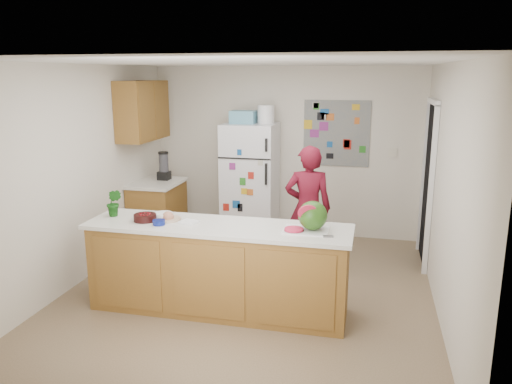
% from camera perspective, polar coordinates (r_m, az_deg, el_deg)
% --- Properties ---
extents(floor, '(4.00, 4.50, 0.02)m').
position_cam_1_polar(floor, '(5.73, -0.78, -11.38)').
color(floor, brown).
rests_on(floor, ground).
extents(wall_back, '(4.00, 0.02, 2.50)m').
position_cam_1_polar(wall_back, '(7.50, 3.38, 4.60)').
color(wall_back, beige).
rests_on(wall_back, ground).
extents(wall_left, '(0.02, 4.50, 2.50)m').
position_cam_1_polar(wall_left, '(6.13, -19.40, 1.88)').
color(wall_left, beige).
rests_on(wall_left, ground).
extents(wall_right, '(0.02, 4.50, 2.50)m').
position_cam_1_polar(wall_right, '(5.23, 21.07, -0.12)').
color(wall_right, beige).
rests_on(wall_right, ground).
extents(ceiling, '(4.00, 4.50, 0.02)m').
position_cam_1_polar(ceiling, '(5.21, -0.87, 14.70)').
color(ceiling, white).
rests_on(ceiling, wall_back).
extents(doorway, '(0.03, 0.85, 2.04)m').
position_cam_1_polar(doorway, '(6.68, 19.12, 0.78)').
color(doorway, black).
rests_on(doorway, ground).
extents(peninsula_base, '(2.60, 0.62, 0.88)m').
position_cam_1_polar(peninsula_base, '(5.16, -4.34, -8.86)').
color(peninsula_base, brown).
rests_on(peninsula_base, floor).
extents(peninsula_top, '(2.68, 0.70, 0.04)m').
position_cam_1_polar(peninsula_top, '(5.00, -4.44, -3.97)').
color(peninsula_top, silver).
rests_on(peninsula_top, peninsula_base).
extents(side_counter_base, '(0.60, 0.80, 0.86)m').
position_cam_1_polar(side_counter_base, '(7.32, -11.14, -2.44)').
color(side_counter_base, brown).
rests_on(side_counter_base, floor).
extents(side_counter_top, '(0.64, 0.84, 0.04)m').
position_cam_1_polar(side_counter_top, '(7.21, -11.30, 1.01)').
color(side_counter_top, silver).
rests_on(side_counter_top, side_counter_base).
extents(upper_cabinets, '(0.35, 1.00, 0.80)m').
position_cam_1_polar(upper_cabinets, '(7.08, -12.82, 9.06)').
color(upper_cabinets, brown).
rests_on(upper_cabinets, wall_left).
extents(refrigerator, '(0.75, 0.70, 1.70)m').
position_cam_1_polar(refrigerator, '(7.30, -0.66, 1.18)').
color(refrigerator, silver).
rests_on(refrigerator, floor).
extents(fridge_top_bin, '(0.35, 0.28, 0.18)m').
position_cam_1_polar(fridge_top_bin, '(7.19, -1.46, 8.57)').
color(fridge_top_bin, '#5999B2').
rests_on(fridge_top_bin, refrigerator).
extents(photo_collage, '(0.95, 0.01, 0.95)m').
position_cam_1_polar(photo_collage, '(7.35, 9.19, 6.63)').
color(photo_collage, slate).
rests_on(photo_collage, wall_back).
extents(person, '(0.62, 0.45, 1.56)m').
position_cam_1_polar(person, '(6.13, 5.95, -1.91)').
color(person, maroon).
rests_on(person, floor).
extents(blender_appliance, '(0.14, 0.14, 0.38)m').
position_cam_1_polar(blender_appliance, '(7.29, -10.49, 2.87)').
color(blender_appliance, black).
rests_on(blender_appliance, side_counter_top).
extents(cutting_board, '(0.43, 0.32, 0.01)m').
position_cam_1_polar(cutting_board, '(4.82, 5.72, -4.37)').
color(cutting_board, silver).
rests_on(cutting_board, peninsula_top).
extents(watermelon, '(0.28, 0.28, 0.28)m').
position_cam_1_polar(watermelon, '(4.79, 6.50, -2.68)').
color(watermelon, '#1D5E0F').
rests_on(watermelon, cutting_board).
extents(watermelon_slice, '(0.18, 0.18, 0.02)m').
position_cam_1_polar(watermelon_slice, '(4.78, 4.36, -4.27)').
color(watermelon_slice, '#C72946').
rests_on(watermelon_slice, cutting_board).
extents(cherry_bowl, '(0.29, 0.29, 0.07)m').
position_cam_1_polar(cherry_bowl, '(5.23, -12.57, -2.87)').
color(cherry_bowl, black).
rests_on(cherry_bowl, peninsula_top).
extents(white_bowl, '(0.23, 0.23, 0.06)m').
position_cam_1_polar(white_bowl, '(5.29, -10.57, -2.65)').
color(white_bowl, silver).
rests_on(white_bowl, peninsula_top).
extents(cobalt_bowl, '(0.14, 0.14, 0.05)m').
position_cam_1_polar(cobalt_bowl, '(5.07, -11.04, -3.43)').
color(cobalt_bowl, navy).
rests_on(cobalt_bowl, peninsula_top).
extents(plate, '(0.36, 0.36, 0.02)m').
position_cam_1_polar(plate, '(5.23, -10.01, -3.06)').
color(plate, beige).
rests_on(plate, peninsula_top).
extents(paper_towel, '(0.21, 0.19, 0.02)m').
position_cam_1_polar(paper_towel, '(5.09, -7.66, -3.41)').
color(paper_towel, white).
rests_on(paper_towel, peninsula_top).
extents(keys, '(0.10, 0.06, 0.01)m').
position_cam_1_polar(keys, '(4.67, 8.24, -5.04)').
color(keys, gray).
rests_on(keys, peninsula_top).
extents(potted_plant, '(0.17, 0.14, 0.29)m').
position_cam_1_polar(potted_plant, '(5.45, -15.91, -1.19)').
color(potted_plant, '#133E18').
rests_on(potted_plant, peninsula_top).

